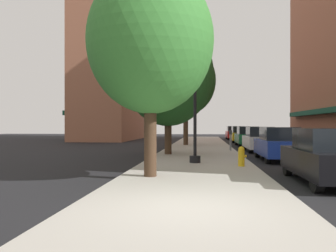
# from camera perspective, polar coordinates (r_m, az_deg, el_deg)

# --- Properties ---
(ground_plane) EXTENTS (90.00, 90.00, 0.00)m
(ground_plane) POSITION_cam_1_polar(r_m,az_deg,el_deg) (25.32, 14.20, -3.86)
(ground_plane) COLOR black
(sidewalk_slab) EXTENTS (4.80, 50.00, 0.12)m
(sidewalk_slab) POSITION_cam_1_polar(r_m,az_deg,el_deg) (26.04, 5.12, -3.61)
(sidewalk_slab) COLOR #A8A399
(sidewalk_slab) RESTS_ON ground
(building_far_background) EXTENTS (6.80, 18.00, 18.59)m
(building_far_background) POSITION_cam_1_polar(r_m,az_deg,el_deg) (46.04, -8.63, 9.50)
(building_far_background) COLOR #9E6047
(building_far_background) RESTS_ON ground
(lamppost) EXTENTS (0.48, 0.48, 5.90)m
(lamppost) POSITION_cam_1_polar(r_m,az_deg,el_deg) (15.41, 4.41, 5.52)
(lamppost) COLOR black
(lamppost) RESTS_ON sidewalk_slab
(fire_hydrant) EXTENTS (0.33, 0.26, 0.79)m
(fire_hydrant) POSITION_cam_1_polar(r_m,az_deg,el_deg) (14.32, 11.83, -4.82)
(fire_hydrant) COLOR gold
(fire_hydrant) RESTS_ON sidewalk_slab
(parking_meter_near) EXTENTS (0.14, 0.09, 1.31)m
(parking_meter_near) POSITION_cam_1_polar(r_m,az_deg,el_deg) (22.74, 10.19, -1.91)
(parking_meter_near) COLOR slate
(parking_meter_near) RESTS_ON sidewalk_slab
(parking_meter_far) EXTENTS (0.14, 0.09, 1.31)m
(parking_meter_far) POSITION_cam_1_polar(r_m,az_deg,el_deg) (23.59, 10.03, -1.84)
(parking_meter_far) COLOR slate
(parking_meter_far) RESTS_ON sidewalk_slab
(tree_near) EXTENTS (4.05, 4.05, 6.65)m
(tree_near) POSITION_cam_1_polar(r_m,az_deg,el_deg) (11.53, -2.90, 13.54)
(tree_near) COLOR #422D1E
(tree_near) RESTS_ON sidewalk_slab
(tree_mid) EXTENTS (4.99, 4.99, 8.23)m
(tree_mid) POSITION_cam_1_polar(r_m,az_deg,el_deg) (29.48, 2.89, 7.34)
(tree_mid) COLOR #422D1E
(tree_mid) RESTS_ON sidewalk_slab
(tree_far) EXTENTS (5.14, 5.14, 7.50)m
(tree_far) POSITION_cam_1_polar(r_m,az_deg,el_deg) (20.08, 0.01, 8.42)
(tree_far) COLOR #422D1E
(tree_far) RESTS_ON sidewalk_slab
(car_black) EXTENTS (1.80, 4.30, 1.66)m
(car_black) POSITION_cam_1_polar(r_m,az_deg,el_deg) (11.59, 24.42, -4.55)
(car_black) COLOR black
(car_black) RESTS_ON ground
(car_blue) EXTENTS (1.80, 4.30, 1.66)m
(car_blue) POSITION_cam_1_polar(r_m,az_deg,el_deg) (18.24, 17.49, -2.85)
(car_blue) COLOR black
(car_blue) RESTS_ON ground
(car_white) EXTENTS (1.80, 4.30, 1.66)m
(car_white) POSITION_cam_1_polar(r_m,az_deg,el_deg) (24.07, 14.63, -2.14)
(car_white) COLOR black
(car_white) RESTS_ON ground
(car_green) EXTENTS (1.80, 4.30, 1.66)m
(car_green) POSITION_cam_1_polar(r_m,az_deg,el_deg) (30.51, 12.75, -1.67)
(car_green) COLOR black
(car_green) RESTS_ON ground
(car_yellow) EXTENTS (1.80, 4.30, 1.66)m
(car_yellow) POSITION_cam_1_polar(r_m,az_deg,el_deg) (36.59, 11.59, -1.37)
(car_yellow) COLOR black
(car_yellow) RESTS_ON ground
(car_red) EXTENTS (1.80, 4.30, 1.66)m
(car_red) POSITION_cam_1_polar(r_m,az_deg,el_deg) (43.84, 10.63, -1.13)
(car_red) COLOR black
(car_red) RESTS_ON ground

